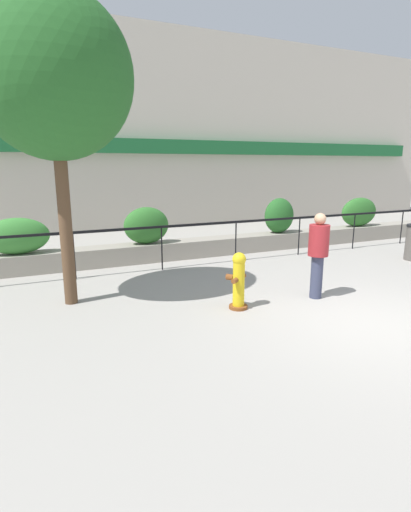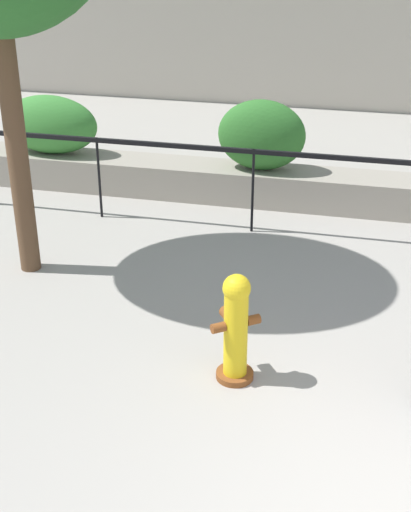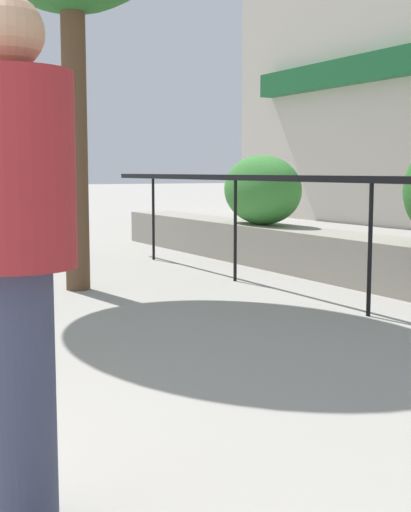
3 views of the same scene
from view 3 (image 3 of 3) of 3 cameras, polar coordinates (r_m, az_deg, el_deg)
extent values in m
cylinder|color=black|center=(9.59, -4.20, 3.12)|extent=(0.04, 0.04, 1.15)
cylinder|color=black|center=(7.69, 2.40, 2.23)|extent=(0.04, 0.04, 1.15)
cylinder|color=black|center=(5.96, 13.03, 0.73)|extent=(0.04, 0.04, 1.15)
ellipsoid|color=#387F33|center=(9.26, 4.48, 5.30)|extent=(1.52, 0.68, 0.90)
cylinder|color=brown|center=(7.23, -10.38, 9.12)|extent=(0.24, 0.24, 2.99)
cylinder|color=#383D56|center=(2.46, -14.68, -11.12)|extent=(0.32, 0.32, 0.88)
cylinder|color=maroon|center=(2.34, -15.23, 6.62)|extent=(0.53, 0.53, 0.62)
sphere|color=tan|center=(2.38, -15.56, 16.89)|extent=(0.23, 0.23, 0.23)
camera|label=1|loc=(9.48, -66.32, 11.69)|focal=28.00mm
camera|label=2|loc=(6.29, -89.27, 26.80)|focal=50.00mm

